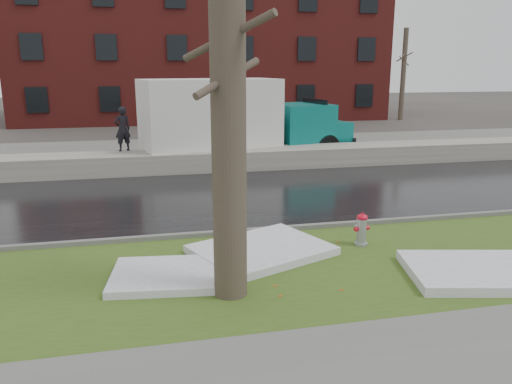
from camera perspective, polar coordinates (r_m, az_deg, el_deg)
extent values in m
plane|color=#47423D|center=(10.89, 1.66, -6.44)|extent=(120.00, 120.00, 0.00)
cube|color=#334F1A|center=(9.76, 3.49, -8.84)|extent=(60.00, 4.50, 0.04)
cube|color=black|center=(15.09, -2.54, -0.50)|extent=(60.00, 7.00, 0.03)
cube|color=slate|center=(23.33, -6.23, 4.66)|extent=(60.00, 9.00, 0.03)
cube|color=slate|center=(11.78, 0.47, -4.45)|extent=(60.00, 0.15, 0.14)
cube|color=#A29E94|center=(19.06, -4.78, 3.67)|extent=(60.00, 1.60, 0.75)
cube|color=maroon|center=(40.15, -6.37, 15.74)|extent=(26.00, 12.00, 10.00)
cylinder|color=brown|center=(36.05, -18.59, 12.52)|extent=(0.36, 0.36, 6.50)
cylinder|color=brown|center=(36.04, -18.71, 14.03)|extent=(0.84, 1.62, 0.73)
cylinder|color=brown|center=(36.07, -18.83, 15.45)|extent=(1.08, 1.26, 0.66)
cylinder|color=brown|center=(36.04, -18.64, 13.08)|extent=(1.40, 0.61, 0.63)
cylinder|color=brown|center=(38.62, 16.48, 12.73)|extent=(0.36, 0.36, 6.50)
cylinder|color=brown|center=(38.62, 16.58, 14.14)|extent=(0.84, 1.62, 0.73)
cylinder|color=brown|center=(38.63, 16.68, 15.47)|extent=(1.08, 1.26, 0.66)
cylinder|color=brown|center=(38.61, 16.52, 13.25)|extent=(1.40, 0.61, 0.63)
cylinder|color=#999CA0|center=(11.10, 11.97, -4.40)|extent=(0.24, 0.24, 0.63)
ellipsoid|color=red|center=(11.01, 12.05, -2.85)|extent=(0.28, 0.28, 0.15)
cylinder|color=red|center=(10.98, 12.07, -2.44)|extent=(0.05, 0.05, 0.05)
cylinder|color=red|center=(11.01, 11.41, -4.18)|extent=(0.10, 0.11, 0.10)
cylinder|color=red|center=(11.15, 12.54, -4.01)|extent=(0.10, 0.11, 0.10)
cylinder|color=#999CA0|center=(11.18, 11.61, -3.90)|extent=(0.14, 0.11, 0.13)
cylinder|color=brown|center=(7.91, -3.22, 12.19)|extent=(0.71, 0.71, 7.04)
cylinder|color=brown|center=(7.91, -3.29, 17.29)|extent=(1.29, 1.34, 0.73)
cylinder|color=brown|center=(7.90, -3.23, 12.92)|extent=(1.21, 1.01, 0.63)
cube|color=black|center=(20.49, -1.79, 5.17)|extent=(7.84, 2.52, 0.21)
cube|color=silver|center=(19.87, -5.24, 8.95)|extent=(5.65, 3.44, 2.63)
cube|color=#0C6D67|center=(21.58, 5.10, 7.80)|extent=(2.67, 2.74, 1.66)
cube|color=#0C6D67|center=(22.34, 8.27, 6.92)|extent=(1.58, 2.34, 0.88)
cube|color=black|center=(21.86, 6.72, 9.38)|extent=(0.47, 1.93, 0.88)
cube|color=black|center=(19.31, -14.19, 3.24)|extent=(1.87, 1.48, 0.66)
cylinder|color=black|center=(21.20, 8.13, 5.08)|extent=(1.11, 0.50, 1.07)
cylinder|color=black|center=(22.93, 5.40, 5.84)|extent=(1.11, 0.50, 1.07)
cylinder|color=black|center=(19.21, -3.31, 4.26)|extent=(1.11, 0.50, 1.07)
cylinder|color=black|center=(21.11, -5.31, 5.12)|extent=(1.11, 0.50, 1.07)
cylinder|color=black|center=(18.72, -7.78, 3.89)|extent=(1.11, 0.50, 1.07)
cylinder|color=black|center=(20.67, -9.41, 4.80)|extent=(1.11, 0.50, 1.07)
imported|color=black|center=(19.32, -15.00, 6.98)|extent=(0.71, 0.59, 1.65)
cube|color=white|center=(10.45, 0.64, -6.63)|extent=(3.17, 2.85, 0.16)
cube|color=white|center=(9.42, -9.52, -9.31)|extent=(2.38, 1.86, 0.14)
cube|color=white|center=(10.29, 24.67, -8.27)|extent=(3.13, 2.37, 0.18)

